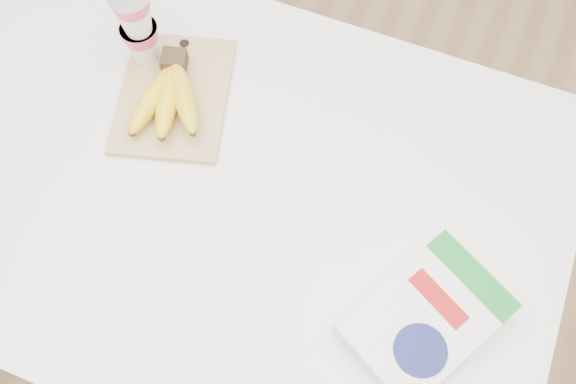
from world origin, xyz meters
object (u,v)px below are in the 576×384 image
(cutting_board, at_px, (174,96))
(yogurt_stack, at_px, (138,26))
(table, at_px, (231,265))
(bananas, at_px, (168,95))
(cereal_box, at_px, (425,319))

(cutting_board, xyz_separation_m, yogurt_stack, (-0.09, 0.06, 0.10))
(table, xyz_separation_m, bananas, (-0.14, 0.12, 0.54))
(cutting_board, bearing_deg, bananas, -93.89)
(table, distance_m, bananas, 0.57)
(cutting_board, xyz_separation_m, bananas, (0.00, -0.02, 0.03))
(bananas, distance_m, yogurt_stack, 0.14)
(table, distance_m, yogurt_stack, 0.69)
(cutting_board, bearing_deg, table, -60.40)
(yogurt_stack, bearing_deg, cereal_box, -24.75)
(cereal_box, bearing_deg, cutting_board, -174.78)
(table, bearing_deg, cereal_box, -14.21)
(yogurt_stack, xyz_separation_m, cereal_box, (0.68, -0.32, -0.08))
(cereal_box, bearing_deg, yogurt_stack, -176.36)
(cutting_board, bearing_deg, cereal_box, -38.97)
(table, bearing_deg, bananas, 139.12)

